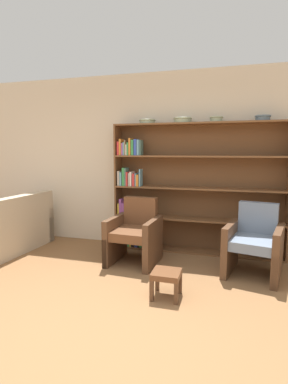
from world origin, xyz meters
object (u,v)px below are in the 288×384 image
bowl_copper (183,120)px  armchair_cushioned (254,243)px  bowl_slate (263,118)px  footstool (166,277)px  armchair_leather (135,234)px  bookshelf (182,191)px  bowl_brass (147,121)px  bowl_olive (216,119)px

bowl_copper → armchair_cushioned: bearing=-32.1°
bowl_copper → bowl_slate: (1.11, 0.00, -0.00)m
footstool → armchair_cushioned: bearing=43.9°
armchair_leather → bookshelf: bearing=-126.1°
bookshelf → bowl_brass: bowl_brass is taller
footstool → bowl_brass: bearing=112.3°
bookshelf → bowl_copper: (-0.01, -0.03, 1.06)m
armchair_leather → footstool: 1.11m
armchair_cushioned → bowl_slate: bearing=-84.4°
bowl_copper → armchair_cushioned: size_ratio=0.31×
bowl_slate → armchair_cushioned: 1.72m
bowl_olive → bowl_slate: size_ratio=0.91×
bowl_slate → footstool: 2.56m
bowl_olive → footstool: (-0.39, -1.54, -1.77)m
bowl_olive → armchair_leather: bearing=-147.9°
bowl_olive → armchair_cushioned: size_ratio=0.22×
bookshelf → bowl_brass: 1.19m
bowl_brass → footstool: bowl_brass is taller
footstool → armchair_leather: bearing=125.1°
bowl_olive → armchair_cushioned: bearing=-49.9°
bowl_brass → bowl_olive: 1.02m
bowl_brass → armchair_cushioned: bowl_brass is taller
bookshelf → armchair_leather: bearing=-129.5°
armchair_leather → footstool: bearing=128.6°
bowl_slate → armchair_leather: bearing=-158.7°
bowl_brass → armchair_cushioned: 2.32m
bookshelf → footstool: 1.72m
bowl_slate → bookshelf: bearing=178.7°
bowl_olive → bowl_slate: 0.62m
bowl_brass → bowl_olive: size_ratio=1.30×
armchair_leather → footstool: size_ratio=3.00×
armchair_leather → armchair_cushioned: 1.56m
bookshelf → armchair_cushioned: bookshelf is taller
bowl_olive → bowl_slate: (0.62, 0.00, -0.00)m
bookshelf → armchair_cushioned: bearing=-33.3°
armchair_leather → armchair_cushioned: same height
bowl_copper → footstool: size_ratio=0.93×
bowl_slate → armchair_cushioned: bearing=-97.4°
bowl_brass → armchair_cushioned: size_ratio=0.29×
bowl_olive → footstool: 2.38m
bowl_slate → footstool: bowl_slate is taller
bookshelf → bowl_olive: (0.47, -0.03, 1.06)m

